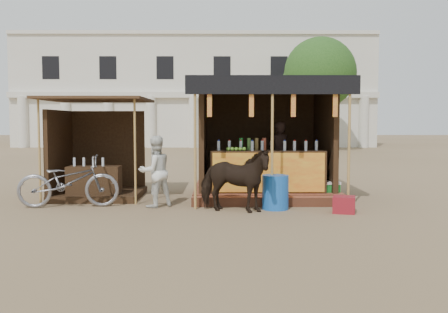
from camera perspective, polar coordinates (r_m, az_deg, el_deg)
ground at (r=8.97m, az=0.06°, el=-7.75°), size 120.00×120.00×0.00m
main_stall at (r=12.21m, az=4.74°, el=0.22°), size 3.60×3.61×2.78m
secondary_stall at (r=12.45m, az=-14.79°, el=-0.62°), size 2.40×2.40×2.38m
cow at (r=10.04m, az=1.17°, el=-2.74°), size 1.67×1.14×1.30m
motorbike at (r=11.15m, az=-17.36°, el=-2.72°), size 2.19×1.00×1.11m
bystander at (r=10.75m, az=-7.88°, el=-1.71°), size 0.94×0.89×1.53m
blue_barrel at (r=10.47m, az=5.89°, el=-4.08°), size 0.72×0.72×0.72m
red_crate at (r=10.32m, az=13.55°, el=-5.36°), size 0.53×0.52×0.33m
cooler at (r=11.73m, az=11.41°, el=-3.89°), size 0.68×0.49×0.46m
background_building at (r=38.83m, az=-3.21°, el=7.18°), size 26.00×7.45×8.18m
tree at (r=31.60m, az=10.52°, el=9.03°), size 4.50×4.40×7.00m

